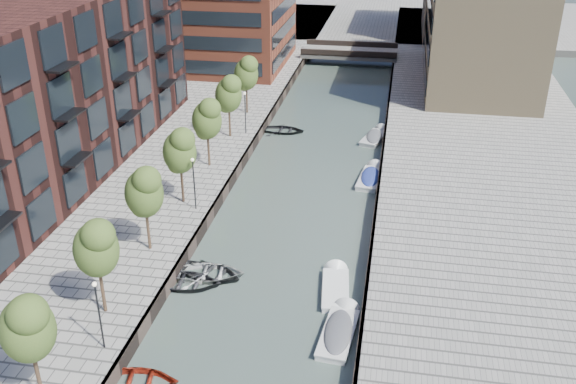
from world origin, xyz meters
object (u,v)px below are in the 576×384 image
(motorboat_4, at_px, (375,137))
(sloop_1, at_px, (210,276))
(motorboat_1, at_px, (340,330))
(car, at_px, (437,79))
(tree_5, at_px, (228,93))
(motorboat_2, at_px, (336,286))
(tree_6, at_px, (246,72))
(tree_2, at_px, (144,190))
(sloop_0, at_px, (185,285))
(motorboat_3, at_px, (371,177))
(sloop_4, at_px, (283,132))
(tree_3, at_px, (179,149))
(tree_0, at_px, (27,326))
(tree_4, at_px, (207,118))
(tree_1, at_px, (96,246))
(bridge, at_px, (350,52))
(sloop_3, at_px, (209,277))

(motorboat_4, bearing_deg, sloop_1, -109.36)
(motorboat_1, bearing_deg, motorboat_4, 89.38)
(motorboat_4, xyz_separation_m, car, (6.34, 16.75, 1.39))
(tree_5, bearing_deg, car, 46.46)
(motorboat_2, height_order, motorboat_4, motorboat_4)
(motorboat_4, bearing_deg, car, 69.26)
(tree_6, height_order, motorboat_2, tree_6)
(sloop_1, xyz_separation_m, car, (15.63, 43.18, 1.59))
(tree_2, xyz_separation_m, sloop_0, (3.17, -2.39, -5.31))
(car, bearing_deg, sloop_1, -111.90)
(sloop_0, relative_size, motorboat_3, 0.92)
(motorboat_3, xyz_separation_m, motorboat_4, (-0.16, 9.56, -0.01))
(sloop_4, distance_m, motorboat_1, 32.12)
(tree_3, height_order, motorboat_4, tree_3)
(tree_0, distance_m, motorboat_2, 18.91)
(sloop_0, bearing_deg, tree_4, 7.74)
(tree_5, bearing_deg, tree_0, -90.00)
(tree_0, distance_m, tree_1, 7.00)
(tree_4, relative_size, motorboat_2, 1.22)
(tree_2, height_order, tree_6, same)
(motorboat_3, bearing_deg, tree_1, -121.32)
(bridge, xyz_separation_m, motorboat_4, (5.18, -28.68, -1.19))
(tree_1, relative_size, sloop_3, 1.26)
(tree_5, bearing_deg, tree_1, -90.00)
(tree_6, bearing_deg, motorboat_3, -41.46)
(tree_4, bearing_deg, motorboat_4, 39.61)
(tree_2, xyz_separation_m, sloop_4, (4.32, 25.47, -5.31))
(tree_3, relative_size, tree_6, 1.00)
(motorboat_4, bearing_deg, bridge, 100.25)
(car, bearing_deg, motorboat_3, -105.22)
(tree_5, relative_size, sloop_0, 1.26)
(sloop_4, bearing_deg, motorboat_4, -90.56)
(tree_0, xyz_separation_m, motorboat_2, (12.62, 13.08, -5.22))
(car, bearing_deg, tree_5, -135.54)
(tree_0, bearing_deg, tree_6, 90.00)
(tree_3, xyz_separation_m, motorboat_4, (13.68, 18.32, -5.11))
(sloop_3, distance_m, sloop_4, 26.68)
(tree_6, xyz_separation_m, motorboat_1, (13.35, -33.35, -5.11))
(sloop_0, relative_size, sloop_3, 1.00)
(bridge, relative_size, tree_5, 2.18)
(tree_6, bearing_deg, tree_4, -90.00)
(sloop_0, bearing_deg, tree_0, 161.54)
(tree_6, relative_size, motorboat_3, 1.15)
(sloop_1, bearing_deg, motorboat_3, -16.02)
(tree_5, relative_size, car, 1.72)
(tree_0, height_order, sloop_4, tree_0)
(tree_2, height_order, tree_5, same)
(bridge, bearing_deg, car, -45.98)
(bridge, relative_size, sloop_1, 2.93)
(tree_5, bearing_deg, bridge, 75.56)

